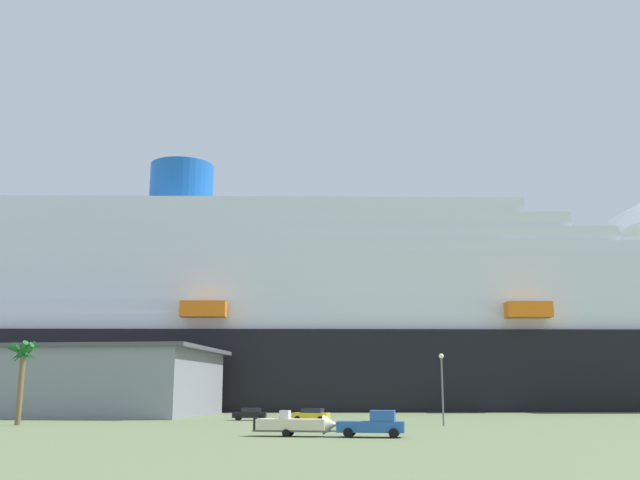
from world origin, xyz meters
The scene contains 9 objects.
ground_plane centered at (0.00, 30.00, 0.00)m, with size 600.00×600.00×0.00m, color #66754C.
cruise_ship centered at (6.32, 64.54, 15.73)m, with size 295.52×65.19×60.46m.
terminal_building centered at (-49.27, 26.31, 5.10)m, with size 66.91×28.96×10.16m.
pickup_truck centered at (9.00, -19.54, 1.04)m, with size 5.75×2.65×2.20m.
small_boat_on_trailer centered at (2.63, -19.01, 0.96)m, with size 8.24×2.33×2.15m.
palm_tree centered at (-31.06, -2.34, 7.27)m, with size 3.34×3.29×9.36m.
street_lamp centered at (16.39, 0.87, 5.14)m, with size 0.56×0.56×7.88m.
parked_car_yellow_taxi centered at (0.68, 11.08, 0.83)m, with size 4.83×2.81×1.58m.
parked_car_black_coupe centered at (-7.48, 12.56, 0.83)m, with size 4.42×2.18×1.58m.
Camera 1 is at (9.92, -81.32, 3.91)m, focal length 40.08 mm.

